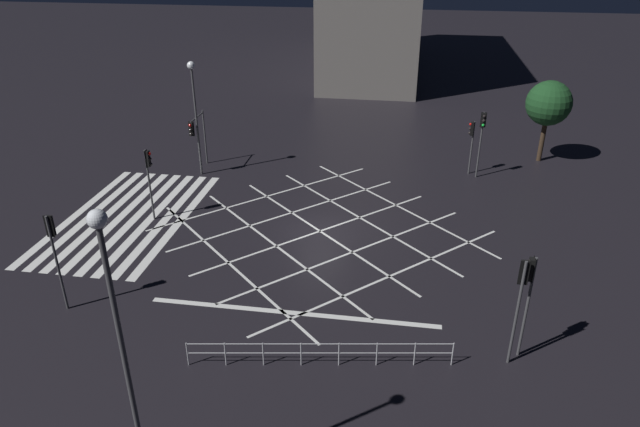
{
  "coord_description": "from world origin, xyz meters",
  "views": [
    {
      "loc": [
        27.43,
        4.36,
        14.94
      ],
      "look_at": [
        0.0,
        0.0,
        1.09
      ],
      "focal_mm": 32.0,
      "sensor_mm": 36.0,
      "label": 1
    }
  ],
  "objects_px": {
    "traffic_light_nw_cross": "(471,137)",
    "street_lamp_west": "(120,334)",
    "traffic_light_ne_cross": "(528,287)",
    "street_tree_far": "(549,104)",
    "traffic_light_sw_main": "(197,131)",
    "traffic_light_se_main": "(54,243)",
    "street_lamp_east": "(194,96)",
    "traffic_light_median_south": "(149,171)",
    "traffic_light_ne_main": "(520,291)",
    "traffic_light_nw_main": "(482,132)"
  },
  "relations": [
    {
      "from": "traffic_light_sw_main",
      "to": "traffic_light_ne_cross",
      "type": "xyz_separation_m",
      "value": [
        16.43,
        18.77,
        0.29
      ]
    },
    {
      "from": "traffic_light_se_main",
      "to": "traffic_light_ne_main",
      "type": "height_order",
      "value": "traffic_light_se_main"
    },
    {
      "from": "street_lamp_west",
      "to": "street_tree_far",
      "type": "relative_size",
      "value": 1.65
    },
    {
      "from": "street_lamp_east",
      "to": "street_lamp_west",
      "type": "distance_m",
      "value": 25.24
    },
    {
      "from": "traffic_light_sw_main",
      "to": "street_tree_far",
      "type": "xyz_separation_m",
      "value": [
        -5.62,
        23.5,
        1.33
      ]
    },
    {
      "from": "traffic_light_median_south",
      "to": "traffic_light_ne_cross",
      "type": "bearing_deg",
      "value": -25.31
    },
    {
      "from": "traffic_light_sw_main",
      "to": "traffic_light_nw_main",
      "type": "height_order",
      "value": "traffic_light_nw_main"
    },
    {
      "from": "traffic_light_nw_cross",
      "to": "street_lamp_east",
      "type": "height_order",
      "value": "street_lamp_east"
    },
    {
      "from": "traffic_light_nw_cross",
      "to": "street_tree_far",
      "type": "xyz_separation_m",
      "value": [
        -3.32,
        5.29,
        1.56
      ]
    },
    {
      "from": "street_lamp_west",
      "to": "traffic_light_median_south",
      "type": "bearing_deg",
      "value": -156.74
    },
    {
      "from": "traffic_light_median_south",
      "to": "traffic_light_se_main",
      "type": "bearing_deg",
      "value": -91.68
    },
    {
      "from": "traffic_light_sw_main",
      "to": "traffic_light_nw_main",
      "type": "relative_size",
      "value": 0.86
    },
    {
      "from": "street_tree_far",
      "to": "street_lamp_west",
      "type": "bearing_deg",
      "value": -27.79
    },
    {
      "from": "traffic_light_nw_cross",
      "to": "street_lamp_west",
      "type": "xyz_separation_m",
      "value": [
        27.17,
        -10.78,
        3.56
      ]
    },
    {
      "from": "traffic_light_ne_cross",
      "to": "street_lamp_west",
      "type": "height_order",
      "value": "street_lamp_west"
    },
    {
      "from": "traffic_light_ne_cross",
      "to": "street_tree_far",
      "type": "bearing_deg",
      "value": -102.11
    },
    {
      "from": "traffic_light_nw_cross",
      "to": "street_lamp_west",
      "type": "relative_size",
      "value": 0.38
    },
    {
      "from": "traffic_light_nw_cross",
      "to": "traffic_light_ne_cross",
      "type": "bearing_deg",
      "value": 91.7
    },
    {
      "from": "traffic_light_sw_main",
      "to": "traffic_light_nw_main",
      "type": "bearing_deg",
      "value": 95.07
    },
    {
      "from": "traffic_light_nw_main",
      "to": "traffic_light_ne_cross",
      "type": "height_order",
      "value": "traffic_light_nw_main"
    },
    {
      "from": "traffic_light_sw_main",
      "to": "traffic_light_ne_main",
      "type": "bearing_deg",
      "value": 47.5
    },
    {
      "from": "traffic_light_ne_main",
      "to": "street_tree_far",
      "type": "xyz_separation_m",
      "value": [
        -22.49,
        5.09,
        0.97
      ]
    },
    {
      "from": "traffic_light_sw_main",
      "to": "street_lamp_east",
      "type": "xyz_separation_m",
      "value": [
        0.67,
        0.3,
        2.53
      ]
    },
    {
      "from": "traffic_light_se_main",
      "to": "street_tree_far",
      "type": "bearing_deg",
      "value": -47.32
    },
    {
      "from": "traffic_light_se_main",
      "to": "traffic_light_ne_cross",
      "type": "bearing_deg",
      "value": -90.39
    },
    {
      "from": "traffic_light_ne_cross",
      "to": "street_tree_far",
      "type": "distance_m",
      "value": 22.58
    },
    {
      "from": "street_lamp_east",
      "to": "street_tree_far",
      "type": "xyz_separation_m",
      "value": [
        -6.29,
        23.2,
        -1.19
      ]
    },
    {
      "from": "traffic_light_median_south",
      "to": "street_lamp_east",
      "type": "height_order",
      "value": "street_lamp_east"
    },
    {
      "from": "traffic_light_sw_main",
      "to": "traffic_light_median_south",
      "type": "xyz_separation_m",
      "value": [
        7.55,
        -0.02,
        0.14
      ]
    },
    {
      "from": "traffic_light_nw_cross",
      "to": "street_lamp_west",
      "type": "height_order",
      "value": "street_lamp_west"
    },
    {
      "from": "traffic_light_nw_cross",
      "to": "traffic_light_ne_cross",
      "type": "height_order",
      "value": "traffic_light_ne_cross"
    },
    {
      "from": "street_lamp_east",
      "to": "traffic_light_median_south",
      "type": "bearing_deg",
      "value": -2.65
    },
    {
      "from": "traffic_light_sw_main",
      "to": "traffic_light_se_main",
      "type": "distance_m",
      "value": 16.31
    },
    {
      "from": "traffic_light_sw_main",
      "to": "traffic_light_median_south",
      "type": "bearing_deg",
      "value": -0.13
    },
    {
      "from": "traffic_light_se_main",
      "to": "traffic_light_ne_cross",
      "type": "relative_size",
      "value": 1.03
    },
    {
      "from": "traffic_light_ne_main",
      "to": "street_tree_far",
      "type": "distance_m",
      "value": 23.08
    },
    {
      "from": "traffic_light_nw_main",
      "to": "street_lamp_west",
      "type": "height_order",
      "value": "street_lamp_west"
    },
    {
      "from": "traffic_light_nw_main",
      "to": "traffic_light_se_main",
      "type": "distance_m",
      "value": 26.17
    },
    {
      "from": "traffic_light_median_south",
      "to": "street_tree_far",
      "type": "xyz_separation_m",
      "value": [
        -13.17,
        23.52,
        1.19
      ]
    },
    {
      "from": "traffic_light_sw_main",
      "to": "street_lamp_east",
      "type": "bearing_deg",
      "value": 24.37
    },
    {
      "from": "traffic_light_se_main",
      "to": "traffic_light_nw_cross",
      "type": "distance_m",
      "value": 26.23
    },
    {
      "from": "traffic_light_sw_main",
      "to": "traffic_light_se_main",
      "type": "xyz_separation_m",
      "value": [
        16.3,
        -0.27,
        0.38
      ]
    },
    {
      "from": "traffic_light_nw_cross",
      "to": "street_tree_far",
      "type": "distance_m",
      "value": 6.44
    },
    {
      "from": "traffic_light_nw_main",
      "to": "street_lamp_east",
      "type": "bearing_deg",
      "value": -82.8
    },
    {
      "from": "street_lamp_east",
      "to": "traffic_light_nw_cross",
      "type": "bearing_deg",
      "value": 99.4
    },
    {
      "from": "traffic_light_ne_cross",
      "to": "street_lamp_west",
      "type": "bearing_deg",
      "value": 36.65
    },
    {
      "from": "traffic_light_ne_main",
      "to": "street_lamp_west",
      "type": "distance_m",
      "value": 13.91
    },
    {
      "from": "street_lamp_east",
      "to": "traffic_light_nw_main",
      "type": "bearing_deg",
      "value": 97.2
    },
    {
      "from": "traffic_light_nw_cross",
      "to": "street_tree_far",
      "type": "height_order",
      "value": "street_tree_far"
    },
    {
      "from": "traffic_light_se_main",
      "to": "street_tree_far",
      "type": "relative_size",
      "value": 0.79
    }
  ]
}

